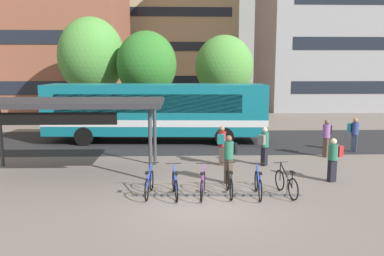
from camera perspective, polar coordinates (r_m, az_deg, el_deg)
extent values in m
plane|color=#6B605B|center=(12.22, 1.38, -10.99)|extent=(200.00, 200.00, 0.00)
cube|color=#232326|center=(22.00, -0.15, -1.95)|extent=(80.00, 7.20, 0.01)
cube|color=#0F6070|center=(21.76, -5.26, 2.81)|extent=(12.11, 3.14, 2.70)
cube|color=silver|center=(21.83, -5.24, 1.11)|extent=(12.13, 3.16, 0.36)
cube|color=black|center=(21.77, 9.18, 5.72)|extent=(1.11, 2.34, 0.40)
cube|color=black|center=(21.91, 10.50, 3.45)|extent=(0.19, 2.19, 1.40)
cube|color=black|center=(22.98, -5.70, 4.14)|extent=(9.83, 0.54, 0.97)
cube|color=black|center=(20.52, -6.48, 3.55)|extent=(9.83, 0.54, 0.97)
cylinder|color=black|center=(23.00, 4.35, -0.24)|extent=(1.01, 0.35, 1.00)
cylinder|color=black|center=(20.73, 4.73, -1.26)|extent=(1.01, 0.35, 1.00)
cylinder|color=black|center=(23.74, -13.88, -0.19)|extent=(1.01, 0.35, 1.00)
cylinder|color=black|center=(21.54, -15.43, -1.17)|extent=(1.01, 0.35, 1.00)
cube|color=#47474C|center=(12.92, 3.71, -9.73)|extent=(5.44, 0.26, 0.06)
cylinder|color=#47474C|center=(12.88, -6.50, -8.34)|extent=(0.04, 0.04, 0.70)
cylinder|color=#47474C|center=(12.81, -2.42, -8.39)|extent=(0.04, 0.04, 0.70)
cylinder|color=#47474C|center=(12.80, 1.68, -8.39)|extent=(0.04, 0.04, 0.70)
cylinder|color=#47474C|center=(12.86, 5.76, -8.35)|extent=(0.04, 0.04, 0.70)
cylinder|color=#47474C|center=(12.98, 9.78, -8.27)|extent=(0.04, 0.04, 0.70)
cylinder|color=#47474C|center=(13.17, 13.71, -8.15)|extent=(0.04, 0.04, 0.70)
torus|color=black|center=(13.40, -5.91, -7.62)|extent=(0.10, 0.71, 0.70)
torus|color=black|center=(12.44, -6.60, -8.96)|extent=(0.10, 0.71, 0.70)
cube|color=#1E3DB2|center=(12.85, -6.25, -6.90)|extent=(0.10, 0.92, 0.58)
cylinder|color=#1E3DB2|center=(12.46, -6.55, -7.66)|extent=(0.03, 0.03, 0.55)
cube|color=black|center=(12.39, -6.57, -6.49)|extent=(0.12, 0.23, 0.05)
cylinder|color=#1E3DB2|center=(13.30, -5.94, -6.35)|extent=(0.03, 0.03, 0.65)
cylinder|color=black|center=(13.22, -5.97, -5.04)|extent=(0.52, 0.07, 0.03)
torus|color=black|center=(13.24, -2.69, -7.80)|extent=(0.11, 0.70, 0.70)
torus|color=black|center=(12.27, -2.27, -9.16)|extent=(0.11, 0.70, 0.70)
cube|color=#1E3DB2|center=(12.68, -2.51, -7.07)|extent=(0.12, 0.92, 0.58)
cylinder|color=#1E3DB2|center=(12.29, -2.32, -7.85)|extent=(0.03, 0.03, 0.55)
cube|color=black|center=(12.21, -2.33, -6.66)|extent=(0.12, 0.23, 0.05)
cylinder|color=#1E3DB2|center=(13.13, -2.69, -6.51)|extent=(0.04, 0.04, 0.65)
cylinder|color=black|center=(13.05, -2.70, -5.18)|extent=(0.52, 0.08, 0.03)
torus|color=black|center=(13.24, 1.75, -7.79)|extent=(0.14, 0.70, 0.70)
torus|color=black|center=(12.27, 1.40, -9.15)|extent=(0.14, 0.70, 0.70)
cube|color=#702893|center=(12.69, 1.59, -7.06)|extent=(0.16, 0.92, 0.58)
cylinder|color=#702893|center=(12.29, 1.44, -7.84)|extent=(0.03, 0.03, 0.55)
cube|color=black|center=(12.22, 1.45, -6.65)|extent=(0.13, 0.23, 0.05)
cylinder|color=#702893|center=(13.14, 1.75, -6.50)|extent=(0.04, 0.04, 0.65)
cylinder|color=black|center=(13.06, 1.76, -5.17)|extent=(0.52, 0.10, 0.03)
torus|color=black|center=(13.44, 5.21, -7.57)|extent=(0.05, 0.70, 0.70)
torus|color=black|center=(12.47, 5.73, -8.90)|extent=(0.05, 0.70, 0.70)
cube|color=black|center=(12.88, 5.47, -6.85)|extent=(0.04, 0.92, 0.58)
cylinder|color=black|center=(12.49, 5.69, -7.61)|extent=(0.03, 0.03, 0.55)
cube|color=black|center=(12.41, 5.71, -6.44)|extent=(0.10, 0.22, 0.05)
cylinder|color=black|center=(13.33, 5.23, -6.30)|extent=(0.03, 0.03, 0.65)
cylinder|color=black|center=(13.25, 5.25, -4.99)|extent=(0.52, 0.03, 0.03)
torus|color=black|center=(13.45, 9.34, -7.64)|extent=(0.10, 0.71, 0.70)
torus|color=black|center=(12.48, 9.91, -8.98)|extent=(0.10, 0.71, 0.70)
cube|color=#1E3DB2|center=(12.89, 9.64, -6.93)|extent=(0.10, 0.92, 0.58)
cylinder|color=#1E3DB2|center=(12.50, 9.88, -7.68)|extent=(0.03, 0.03, 0.55)
cube|color=black|center=(12.43, 9.91, -6.52)|extent=(0.12, 0.23, 0.05)
cylinder|color=#1E3DB2|center=(13.34, 9.38, -6.38)|extent=(0.03, 0.03, 0.65)
cylinder|color=black|center=(13.26, 9.42, -5.07)|extent=(0.52, 0.07, 0.03)
torus|color=black|center=(13.72, 12.65, -7.41)|extent=(0.16, 0.70, 0.70)
torus|color=black|center=(12.84, 14.52, -8.62)|extent=(0.16, 0.70, 0.70)
cube|color=black|center=(13.21, 13.57, -6.67)|extent=(0.19, 0.91, 0.58)
cylinder|color=black|center=(12.85, 14.37, -7.38)|extent=(0.03, 0.03, 0.55)
cube|color=black|center=(12.78, 14.42, -6.24)|extent=(0.14, 0.23, 0.05)
cylinder|color=black|center=(13.62, 12.73, -6.17)|extent=(0.04, 0.04, 0.65)
cylinder|color=black|center=(13.54, 12.77, -4.88)|extent=(0.52, 0.11, 0.03)
cylinder|color=#38383D|center=(14.35, -6.08, -2.45)|extent=(0.14, 0.14, 2.69)
cylinder|color=#38383D|center=(18.26, -26.07, -0.86)|extent=(0.14, 0.14, 2.69)
cylinder|color=#38383D|center=(16.64, -5.45, -0.85)|extent=(0.14, 0.14, 2.69)
cube|color=#28282D|center=(15.87, -17.53, 3.55)|extent=(7.27, 3.20, 0.20)
cube|color=black|center=(14.66, -18.86, 1.30)|extent=(4.13, 0.12, 0.44)
cube|color=black|center=(16.91, 10.47, -4.05)|extent=(0.32, 0.33, 0.81)
cylinder|color=#23664C|center=(16.76, 10.54, -1.67)|extent=(0.48, 0.48, 0.62)
sphere|color=beige|center=(16.69, 10.58, -0.25)|extent=(0.22, 0.22, 0.22)
cube|color=slate|center=(16.54, 10.10, -1.69)|extent=(0.33, 0.32, 0.40)
cube|color=#2D3851|center=(20.83, 22.53, -2.05)|extent=(0.33, 0.31, 0.87)
cylinder|color=navy|center=(20.71, 22.65, -0.07)|extent=(0.47, 0.47, 0.59)
sphere|color=#936B4C|center=(20.66, 22.72, 1.04)|extent=(0.22, 0.22, 0.22)
cube|color=#197075|center=(20.75, 21.95, 0.07)|extent=(0.30, 0.33, 0.40)
cube|color=#47382D|center=(19.21, 18.88, -2.67)|extent=(0.32, 0.33, 0.91)
cylinder|color=#7F4C93|center=(19.08, 19.00, -0.42)|extent=(0.48, 0.48, 0.62)
sphere|color=brown|center=(19.02, 19.06, 0.83)|extent=(0.22, 0.22, 0.22)
cube|color=black|center=(19.32, 19.24, -0.23)|extent=(0.33, 0.32, 0.40)
cube|color=black|center=(15.22, 19.71, -5.87)|extent=(0.31, 0.27, 0.82)
cylinder|color=#23664C|center=(15.07, 19.85, -3.32)|extent=(0.43, 0.43, 0.57)
sphere|color=beige|center=(14.99, 19.93, -1.84)|extent=(0.22, 0.22, 0.22)
cube|color=#B21E23|center=(15.23, 20.61, -3.13)|extent=(0.26, 0.32, 0.40)
cube|color=#47382D|center=(14.17, 5.32, -6.27)|extent=(0.32, 0.33, 0.91)
cylinder|color=#23664C|center=(13.99, 5.37, -3.23)|extent=(0.48, 0.48, 0.63)
sphere|color=brown|center=(13.90, 5.39, -1.52)|extent=(0.22, 0.22, 0.22)
cube|color=black|center=(14.19, 5.95, -2.93)|extent=(0.33, 0.32, 0.40)
cube|color=#47382D|center=(16.77, 4.36, -4.01)|extent=(0.26, 0.30, 0.82)
cylinder|color=maroon|center=(16.62, 4.39, -1.57)|extent=(0.42, 0.42, 0.63)
sphere|color=#936B4C|center=(16.55, 4.40, -0.12)|extent=(0.22, 0.22, 0.22)
cube|color=#197075|center=(16.37, 4.24, -1.62)|extent=(0.32, 0.25, 0.40)
cylinder|color=brown|center=(27.04, -6.50, 2.58)|extent=(0.32, 0.32, 2.38)
ellipsoid|color=#2D7028|center=(26.88, -6.62, 9.15)|extent=(4.03, 4.03, 4.49)
cylinder|color=brown|center=(29.26, -14.16, 3.02)|extent=(0.32, 0.32, 2.55)
ellipsoid|color=#4C8E3D|center=(29.13, -14.44, 10.09)|extent=(4.67, 4.67, 5.48)
cylinder|color=brown|center=(29.41, 4.62, 2.97)|extent=(0.32, 0.32, 2.23)
ellipsoid|color=#4C8E3D|center=(29.25, 4.69, 8.93)|extent=(4.24, 4.24, 4.56)
cube|color=brown|center=(42.11, -24.43, 16.33)|extent=(20.06, 12.70, 20.26)
cube|color=tan|center=(54.52, -1.78, 13.23)|extent=(14.44, 10.85, 16.47)
cube|color=black|center=(48.94, -1.73, 6.97)|extent=(12.70, 0.06, 1.10)
cube|color=black|center=(48.97, -1.75, 11.79)|extent=(12.70, 0.06, 1.10)
cube|color=black|center=(49.35, -1.78, 16.57)|extent=(12.70, 0.06, 1.10)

